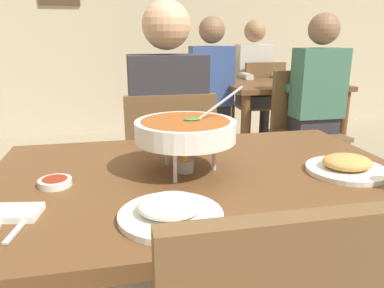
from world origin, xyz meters
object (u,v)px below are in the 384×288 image
Objects in this scene: diner_main at (167,122)px; chair_bg_left at (205,110)px; patron_bg_right at (315,93)px; chair_bg_middle at (260,100)px; chair_diner_main at (169,169)px; patron_bg_middle at (254,77)px; patron_bg_left at (210,84)px; dining_table_far at (279,98)px; chair_bg_right at (303,123)px; curry_bowl at (186,131)px; chair_bg_corner at (204,101)px; appetizer_plate at (347,166)px; sauce_dish at (55,182)px; dining_table_main at (202,207)px; rice_plate at (171,211)px.

chair_bg_left is at bearing 69.20° from diner_main.
chair_bg_middle is at bearing 89.00° from patron_bg_right.
chair_diner_main is 0.69× the size of diner_main.
patron_bg_middle is 1.00× the size of patron_bg_right.
chair_bg_middle is 0.69× the size of patron_bg_left.
dining_table_far is 0.56m from chair_bg_right.
curry_bowl is 2.20m from patron_bg_left.
chair_bg_right is at bearing -47.91° from chair_bg_left.
chair_bg_middle and chair_bg_corner have the same top height.
chair_bg_right is (-0.08, -1.08, 0.00)m from chair_bg_middle.
patron_bg_left is at bearing 86.20° from appetizer_plate.
appetizer_plate is at bearing -4.76° from sauce_dish.
chair_bg_middle is (0.03, 0.54, -0.11)m from dining_table_far.
chair_bg_corner is 0.69× the size of patron_bg_right.
chair_diner_main is 0.79m from curry_bowl.
patron_bg_right is (1.22, 0.74, 0.00)m from diner_main.
appetizer_plate is at bearing -93.80° from patron_bg_left.
chair_bg_middle reaches higher than sauce_dish.
chair_bg_left reaches higher than sauce_dish.
patron_bg_middle reaches higher than sauce_dish.
dining_table_main is 2.21m from patron_bg_left.
appetizer_plate is at bearing -62.52° from diner_main.
patron_bg_left is at bearing 73.36° from rice_plate.
chair_bg_right is 1.25m from chair_bg_corner.
appetizer_plate is at bearing -106.78° from chair_bg_middle.
sauce_dish is 2.65m from dining_table_far.
patron_bg_right is (0.67, -0.70, 0.24)m from chair_bg_left.
appetizer_plate is at bearing -116.67° from patron_bg_right.
chair_bg_right and chair_bg_corner have the same top height.
chair_bg_left is at bearing -149.31° from chair_bg_middle.
patron_bg_middle reaches higher than chair_bg_middle.
dining_table_far is 0.76× the size of patron_bg_middle.
patron_bg_middle is (0.63, 0.43, 0.24)m from chair_bg_left.
patron_bg_right reaches higher than chair_bg_middle.
chair_bg_corner is at bearing 132.84° from dining_table_far.
diner_main is 1.46× the size of chair_bg_middle.
patron_bg_right is at bearing 50.66° from dining_table_main.
chair_bg_corner is at bearing 174.00° from chair_bg_middle.
chair_bg_left is 1.00× the size of chair_bg_right.
appetizer_plate is at bearing -105.43° from patron_bg_middle.
dining_table_main is 0.46m from appetizer_plate.
appetizer_plate is 2.77m from chair_bg_corner.
chair_bg_left and chair_bg_right have the same top height.
dining_table_far is 1.11× the size of chair_bg_middle.
dining_table_far is at bearing -93.52° from chair_bg_middle.
patron_bg_left reaches higher than appetizer_plate.
chair_bg_left is 0.25m from patron_bg_left.
appetizer_plate is 2.82m from chair_bg_middle.
diner_main reaches higher than chair_bg_middle.
sauce_dish is 0.10× the size of chair_bg_middle.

